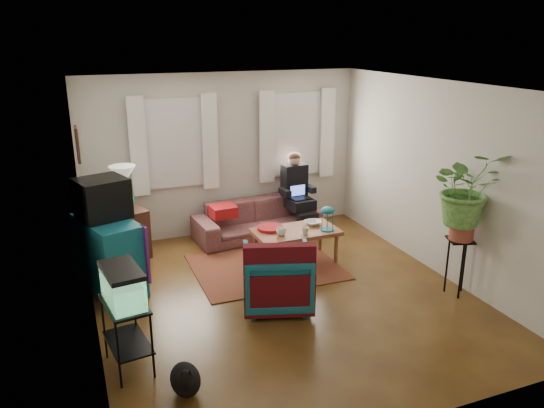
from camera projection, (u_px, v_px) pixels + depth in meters
name	position (u px, v px, depth m)	size (l,w,h in m)	color
floor	(284.00, 296.00, 6.70)	(4.50, 5.00, 0.01)	#4F2B14
ceiling	(285.00, 86.00, 5.90)	(4.50, 5.00, 0.01)	white
wall_back	(224.00, 155.00, 8.51)	(4.50, 0.01, 2.60)	silver
wall_front	(410.00, 287.00, 4.08)	(4.50, 0.01, 2.60)	silver
wall_left	(85.00, 221.00, 5.51)	(0.01, 5.00, 2.60)	silver
wall_right	(439.00, 179.00, 7.08)	(0.01, 5.00, 2.60)	silver
window_left	(174.00, 143.00, 8.13)	(1.08, 0.04, 1.38)	white
window_right	(296.00, 134.00, 8.85)	(1.08, 0.04, 1.38)	white
curtains_left	(175.00, 144.00, 8.06)	(1.36, 0.06, 1.50)	white
curtains_right	(298.00, 135.00, 8.78)	(1.36, 0.06, 1.50)	white
picture_frame	(78.00, 144.00, 6.07)	(0.04, 0.32, 0.40)	#3D2616
area_rug	(266.00, 267.00, 7.51)	(2.00, 1.60, 0.01)	brown
sofa	(257.00, 214.00, 8.53)	(2.01, 0.79, 0.79)	brown
seated_person	(297.00, 196.00, 8.77)	(0.50, 0.62, 1.20)	black
side_table	(128.00, 234.00, 7.75)	(0.50, 0.50, 0.73)	#402B18
table_lamp	(124.00, 189.00, 7.54)	(0.37, 0.37, 0.67)	white
dresser	(109.00, 255.00, 6.74)	(0.53, 1.05, 0.95)	#125570
crt_tv	(102.00, 198.00, 6.61)	(0.58, 0.53, 0.51)	black
aquarium_stand	(127.00, 336.00, 5.16)	(0.36, 0.64, 0.71)	black
aquarium	(123.00, 285.00, 4.99)	(0.32, 0.58, 0.38)	#7FD899
black_cat	(185.00, 376.00, 4.83)	(0.27, 0.42, 0.36)	black
armchair	(277.00, 275.00, 6.34)	(0.79, 0.74, 0.81)	navy
serape_throw	(280.00, 273.00, 5.99)	(0.82, 0.19, 0.67)	#9E0A0A
coffee_table	(296.00, 246.00, 7.60)	(1.20, 0.65, 0.50)	brown
cup_a	(281.00, 232.00, 7.32)	(0.14, 0.14, 0.11)	white
cup_b	(305.00, 231.00, 7.36)	(0.11, 0.11, 0.10)	beige
bowl	(313.00, 223.00, 7.73)	(0.24, 0.24, 0.06)	white
snack_tray	(270.00, 228.00, 7.55)	(0.37, 0.37, 0.04)	#B21414
birdcage	(327.00, 218.00, 7.48)	(0.20, 0.20, 0.35)	#115B6B
plant_stand	(457.00, 267.00, 6.64)	(0.31, 0.31, 0.74)	black
potted_plant	(465.00, 200.00, 6.37)	(0.85, 0.73, 0.94)	#599947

